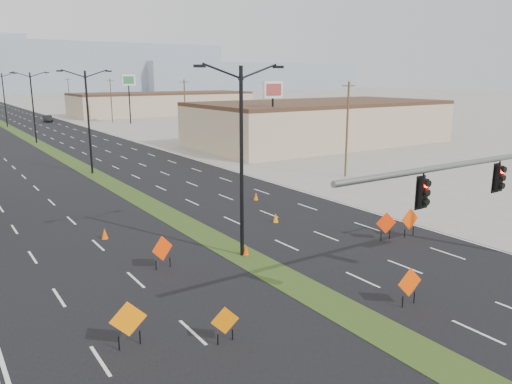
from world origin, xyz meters
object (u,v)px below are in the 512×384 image
pole_sign_east_near (273,96)px  pole_sign_east_far (129,84)px  streetlight_3 (4,98)px  streetlight_1 (88,119)px  cone_3 (105,234)px  cone_0 (246,250)px  construction_sign_1 (128,321)px  cone_1 (276,218)px  car_mid (48,119)px  construction_sign_3 (410,284)px  construction_sign_0 (225,322)px  cone_2 (256,196)px  construction_sign_4 (410,220)px  streetlight_0 (241,157)px  construction_sign_2 (162,250)px  construction_sign_5 (386,224)px  streetlight_2 (33,105)px

pole_sign_east_near → pole_sign_east_far: (1.13, 51.21, 0.73)m
streetlight_3 → streetlight_1: bearing=-90.0°
streetlight_3 → cone_3: streetlight_3 is taller
cone_0 → pole_sign_east_far: pole_sign_east_far is taller
construction_sign_1 → cone_1: bearing=44.3°
car_mid → cone_0: size_ratio=6.60×
car_mid → construction_sign_3: 100.23m
streetlight_1 → construction_sign_0: streetlight_1 is taller
car_mid → pole_sign_east_far: 20.22m
car_mid → pole_sign_east_near: (11.99, -64.77, 6.54)m
cone_2 → cone_3: size_ratio=0.94×
cone_0 → cone_2: size_ratio=1.02×
streetlight_3 → cone_0: 84.23m
construction_sign_4 → pole_sign_east_near: (10.67, 29.10, 6.20)m
streetlight_3 → cone_1: 80.24m
construction_sign_0 → cone_2: size_ratio=2.22×
streetlight_0 → cone_0: size_ratio=15.48×
construction_sign_0 → construction_sign_2: 7.99m
construction_sign_1 → construction_sign_4: size_ratio=1.00×
construction_sign_4 → pole_sign_east_far: bearing=87.6°
construction_sign_3 → construction_sign_4: construction_sign_4 is taller
streetlight_3 → construction_sign_5: size_ratio=5.82×
streetlight_0 → construction_sign_4: 11.41m
cone_1 → cone_3: 10.89m
cone_1 → pole_sign_east_far: size_ratio=0.06×
cone_0 → cone_2: 12.35m
construction_sign_0 → cone_2: bearing=66.1°
construction_sign_2 → cone_0: 4.61m
streetlight_1 → car_mid: (8.83, 63.04, -4.72)m
construction_sign_4 → cone_0: 10.37m
streetlight_1 → cone_0: streetlight_1 is taller
cone_2 → pole_sign_east_far: (14.46, 67.61, 7.66)m
construction_sign_3 → construction_sign_2: bearing=132.3°
construction_sign_0 → pole_sign_east_far: 89.35m
streetlight_1 → cone_2: (7.50, -18.12, -5.10)m
cone_0 → cone_1: cone_0 is taller
construction_sign_4 → construction_sign_5: size_ratio=1.03×
construction_sign_0 → construction_sign_2: size_ratio=0.81×
pole_sign_east_far → streetlight_1: bearing=-130.7°
streetlight_0 → streetlight_2: bearing=90.0°
cone_1 → cone_2: size_ratio=0.98×
construction_sign_1 → construction_sign_2: size_ratio=1.02×
car_mid → construction_sign_3: size_ratio=2.53×
construction_sign_3 → pole_sign_east_far: 88.89m
pole_sign_east_near → construction_sign_3: bearing=-124.7°
pole_sign_east_near → streetlight_3: bearing=102.4°
construction_sign_3 → cone_1: size_ratio=2.73×
streetlight_3 → cone_0: (0.18, -84.07, -5.09)m
streetlight_3 → pole_sign_east_far: bearing=-16.5°
streetlight_3 → cone_2: size_ratio=15.77×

